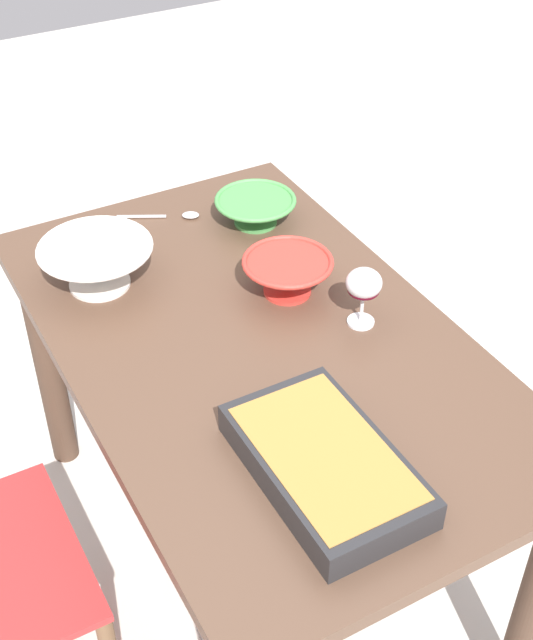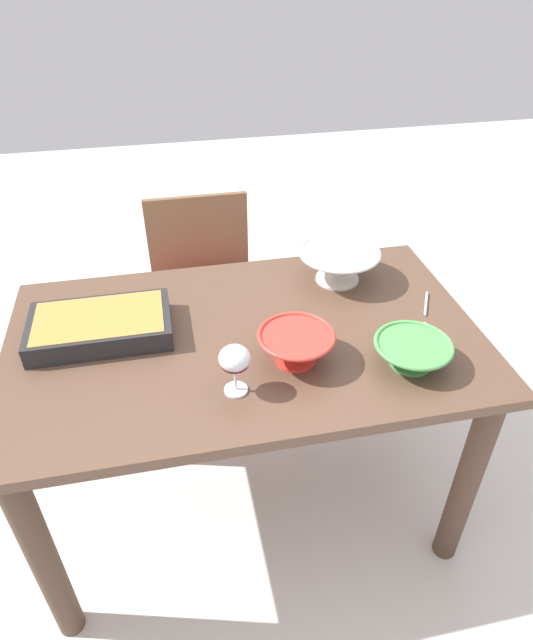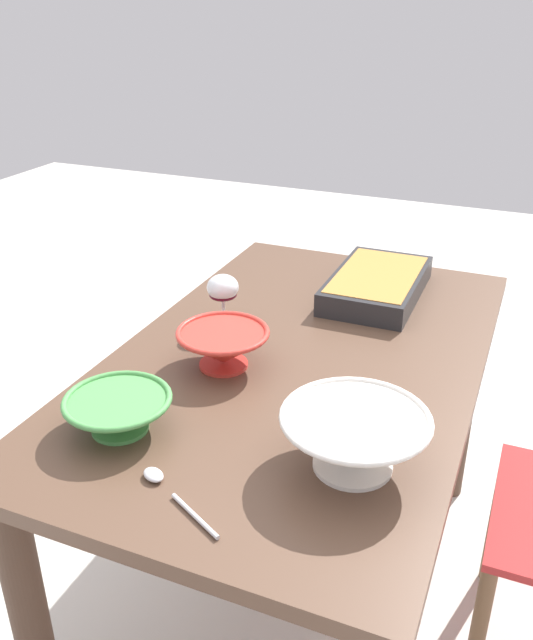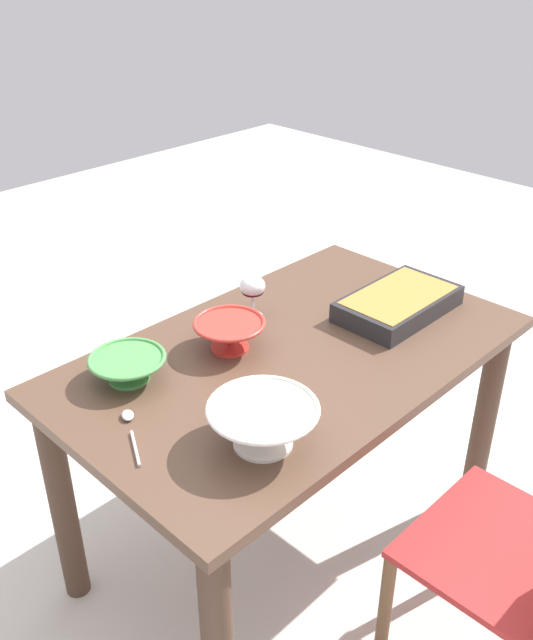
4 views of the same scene
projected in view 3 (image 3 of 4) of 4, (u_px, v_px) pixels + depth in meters
name	position (u px, v px, depth m)	size (l,w,h in m)	color
ground_plane	(293.00, 591.00, 1.89)	(8.00, 8.00, 0.00)	beige
dining_table	(298.00, 403.00, 1.62)	(1.34, 0.80, 0.76)	brown
wine_glass	(223.00, 291.00, 1.64)	(0.08, 0.08, 0.14)	white
casserole_dish	(377.00, 283.00, 1.85)	(0.39, 0.23, 0.06)	#262628
mixing_bowl	(354.00, 439.00, 1.17)	(0.26, 0.26, 0.11)	white
small_bowl	(118.00, 411.00, 1.28)	(0.21, 0.21, 0.07)	#4C994C
serving_bowl	(223.00, 346.00, 1.49)	(0.21, 0.21, 0.09)	red
serving_spoon	(165.00, 486.00, 1.14)	(0.12, 0.20, 0.01)	silver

